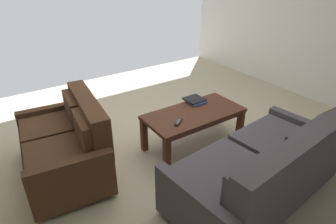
# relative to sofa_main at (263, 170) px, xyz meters

# --- Properties ---
(ground_plane) EXTENTS (5.59, 5.57, 0.01)m
(ground_plane) POSITION_rel_sofa_main_xyz_m (0.14, -1.28, -0.36)
(ground_plane) COLOR beige
(wall_left) EXTENTS (0.12, 5.57, 2.87)m
(wall_left) POSITION_rel_sofa_main_xyz_m (-2.65, -1.28, 1.08)
(wall_left) COLOR silver
(wall_left) RESTS_ON ground
(sofa_main) EXTENTS (1.87, 1.02, 0.84)m
(sofa_main) POSITION_rel_sofa_main_xyz_m (0.00, 0.00, 0.00)
(sofa_main) COLOR black
(sofa_main) RESTS_ON ground
(loveseat_near) EXTENTS (0.92, 1.37, 0.84)m
(loveseat_near) POSITION_rel_sofa_main_xyz_m (1.39, -1.46, 0.00)
(loveseat_near) COLOR black
(loveseat_near) RESTS_ON ground
(coffee_table) EXTENTS (1.22, 0.59, 0.48)m
(coffee_table) POSITION_rel_sofa_main_xyz_m (-0.05, -1.11, 0.05)
(coffee_table) COLOR #4C2819
(coffee_table) RESTS_ON ground
(book_stack) EXTENTS (0.24, 0.29, 0.04)m
(book_stack) POSITION_rel_sofa_main_xyz_m (-0.24, -1.34, 0.14)
(book_stack) COLOR #385693
(book_stack) RESTS_ON coffee_table
(tv_remote) EXTENTS (0.16, 0.13, 0.02)m
(tv_remote) POSITION_rel_sofa_main_xyz_m (0.26, -1.00, 0.13)
(tv_remote) COLOR black
(tv_remote) RESTS_ON coffee_table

